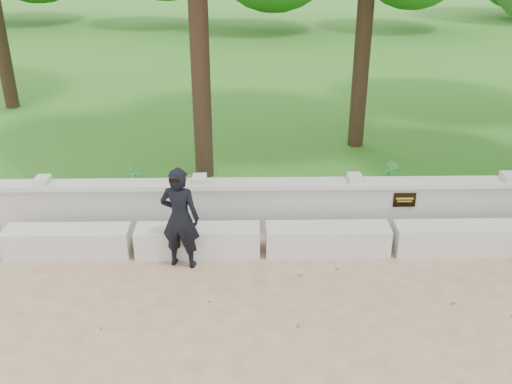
# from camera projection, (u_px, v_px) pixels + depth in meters

# --- Properties ---
(ground) EXTENTS (80.00, 80.00, 0.00)m
(ground) POSITION_uv_depth(u_px,v_px,m) (425.00, 329.00, 7.20)
(ground) COLOR tan
(ground) RESTS_ON ground
(lawn) EXTENTS (40.00, 22.00, 0.25)m
(lawn) POSITION_uv_depth(u_px,v_px,m) (310.00, 68.00, 19.83)
(lawn) COLOR #205D17
(lawn) RESTS_ON ground
(concrete_bench) EXTENTS (11.90, 0.45, 0.45)m
(concrete_bench) POSITION_uv_depth(u_px,v_px,m) (392.00, 239.00, 8.83)
(concrete_bench) COLOR beige
(concrete_bench) RESTS_ON ground
(parapet_wall) EXTENTS (12.50, 0.35, 0.90)m
(parapet_wall) POSITION_uv_depth(u_px,v_px,m) (383.00, 205.00, 9.36)
(parapet_wall) COLOR #B6B3AC
(parapet_wall) RESTS_ON ground
(man_main) EXTENTS (0.64, 0.59, 1.58)m
(man_main) POSITION_uv_depth(u_px,v_px,m) (180.00, 218.00, 8.24)
(man_main) COLOR black
(man_main) RESTS_ON ground
(shrub_a) EXTENTS (0.34, 0.31, 0.53)m
(shrub_a) POSITION_uv_depth(u_px,v_px,m) (136.00, 178.00, 10.21)
(shrub_a) COLOR #29792F
(shrub_a) RESTS_ON lawn
(shrub_b) EXTENTS (0.34, 0.40, 0.64)m
(shrub_b) POSITION_uv_depth(u_px,v_px,m) (389.00, 181.00, 9.99)
(shrub_b) COLOR #29792F
(shrub_b) RESTS_ON lawn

